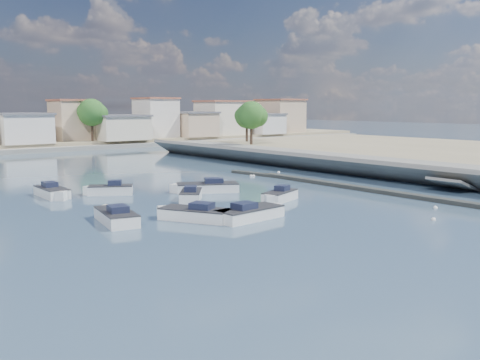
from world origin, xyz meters
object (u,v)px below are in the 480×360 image
at_px(motorboat_b, 191,196).
at_px(motorboat_c, 204,188).
at_px(motorboat_g, 53,193).
at_px(motorboat_h, 252,214).
at_px(motorboat_a, 192,214).
at_px(motorboat_e, 115,217).
at_px(motorboat_f, 108,190).
at_px(motorboat_d, 279,197).

height_order(motorboat_b, motorboat_c, same).
xyz_separation_m(motorboat_g, motorboat_h, (7.76, -17.91, -0.00)).
xyz_separation_m(motorboat_a, motorboat_c, (7.72, 9.59, 0.00)).
bearing_deg(motorboat_g, motorboat_e, -91.00).
height_order(motorboat_c, motorboat_g, same).
distance_m(motorboat_b, motorboat_c, 4.38).
relative_size(motorboat_a, motorboat_h, 0.93).
distance_m(motorboat_b, motorboat_h, 9.21).
bearing_deg(motorboat_b, motorboat_e, -155.53).
height_order(motorboat_a, motorboat_b, same).
height_order(motorboat_a, motorboat_e, same).
height_order(motorboat_b, motorboat_f, same).
relative_size(motorboat_e, motorboat_h, 0.96).
distance_m(motorboat_b, motorboat_g, 12.32).
xyz_separation_m(motorboat_c, motorboat_f, (-7.61, 4.20, -0.00)).
xyz_separation_m(motorboat_d, motorboat_e, (-14.27, 1.06, 0.00)).
xyz_separation_m(motorboat_d, motorboat_f, (-9.66, 12.15, 0.00)).
bearing_deg(motorboat_b, motorboat_f, 121.28).
distance_m(motorboat_b, motorboat_f, 8.24).
distance_m(motorboat_g, motorboat_h, 19.52).
distance_m(motorboat_a, motorboat_c, 12.31).
bearing_deg(motorboat_b, motorboat_d, -43.50).
distance_m(motorboat_d, motorboat_h, 7.48).
height_order(motorboat_e, motorboat_f, same).
distance_m(motorboat_a, motorboat_f, 13.79).
bearing_deg(motorboat_a, motorboat_c, 51.16).
height_order(motorboat_a, motorboat_h, same).
distance_m(motorboat_f, motorboat_h, 16.55).
bearing_deg(motorboat_d, motorboat_f, 128.49).
bearing_deg(motorboat_b, motorboat_h, -95.65).
bearing_deg(motorboat_c, motorboat_e, -150.60).
xyz_separation_m(motorboat_a, motorboat_d, (9.77, 1.64, -0.00)).
relative_size(motorboat_c, motorboat_f, 1.44).
relative_size(motorboat_g, motorboat_h, 0.89).
relative_size(motorboat_a, motorboat_c, 0.89).
distance_m(motorboat_e, motorboat_g, 12.80).
xyz_separation_m(motorboat_b, motorboat_e, (-8.89, -4.05, 0.00)).
bearing_deg(motorboat_d, motorboat_b, 136.50).
bearing_deg(motorboat_f, motorboat_g, 158.70).
height_order(motorboat_c, motorboat_e, same).
height_order(motorboat_e, motorboat_h, same).
bearing_deg(motorboat_c, motorboat_g, 153.79).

